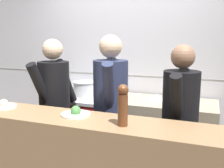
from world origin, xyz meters
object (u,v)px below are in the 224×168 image
(chef_sous, at_px, (111,110))
(chef_line, at_px, (180,123))
(pepper_mill, at_px, (123,104))
(plated_dish_main, at_px, (4,105))
(oven_range, at_px, (85,127))
(plated_dish_appetiser, at_px, (76,113))
(mixing_bowl_steel, at_px, (157,97))
(chef_head_cook, at_px, (55,106))
(stock_pot, at_px, (84,88))

(chef_sous, distance_m, chef_line, 0.69)
(pepper_mill, bearing_deg, plated_dish_main, 176.06)
(oven_range, bearing_deg, plated_dish_appetiser, -66.73)
(plated_dish_appetiser, bearing_deg, oven_range, 113.27)
(mixing_bowl_steel, relative_size, plated_dish_main, 0.84)
(mixing_bowl_steel, relative_size, chef_head_cook, 0.12)
(oven_range, xyz_separation_m, mixing_bowl_steel, (0.98, 0.04, 0.50))
(mixing_bowl_steel, xyz_separation_m, plated_dish_main, (-1.22, -1.27, 0.10))
(chef_sous, bearing_deg, chef_head_cook, 163.21)
(stock_pot, height_order, pepper_mill, pepper_mill)
(stock_pot, relative_size, chef_line, 0.19)
(plated_dish_main, distance_m, chef_sous, 1.03)
(chef_sous, bearing_deg, oven_range, 116.22)
(oven_range, bearing_deg, chef_line, -28.59)
(stock_pot, xyz_separation_m, plated_dish_appetiser, (0.53, -1.22, 0.05))
(stock_pot, xyz_separation_m, mixing_bowl_steel, (0.99, 0.03, -0.04))
(chef_head_cook, bearing_deg, mixing_bowl_steel, 47.08)
(oven_range, xyz_separation_m, stock_pot, (-0.01, 0.02, 0.55))
(oven_range, xyz_separation_m, plated_dish_main, (-0.24, -1.22, 0.60))
(chef_head_cook, height_order, chef_sous, chef_sous)
(plated_dish_main, distance_m, chef_line, 1.67)
(stock_pot, bearing_deg, chef_line, -28.99)
(chef_sous, height_order, chef_line, chef_sous)
(mixing_bowl_steel, distance_m, chef_head_cook, 1.25)
(chef_line, bearing_deg, chef_head_cook, -177.77)
(mixing_bowl_steel, height_order, chef_head_cook, chef_head_cook)
(oven_range, relative_size, mixing_bowl_steel, 4.49)
(plated_dish_main, relative_size, plated_dish_appetiser, 0.94)
(stock_pot, xyz_separation_m, chef_line, (1.35, -0.75, -0.09))
(chef_line, bearing_deg, chef_sous, -178.04)
(pepper_mill, xyz_separation_m, chef_head_cook, (-0.99, 0.60, -0.27))
(oven_range, bearing_deg, plated_dish_main, -101.32)
(chef_line, bearing_deg, stock_pot, 154.21)
(mixing_bowl_steel, relative_size, pepper_mill, 0.63)
(mixing_bowl_steel, height_order, plated_dish_appetiser, plated_dish_appetiser)
(plated_dish_main, xyz_separation_m, pepper_mill, (1.22, -0.08, 0.15))
(oven_range, distance_m, chef_line, 1.60)
(chef_line, bearing_deg, plated_dish_main, -159.58)
(mixing_bowl_steel, relative_size, chef_line, 0.12)
(mixing_bowl_steel, xyz_separation_m, chef_line, (0.36, -0.78, -0.04))
(chef_line, bearing_deg, pepper_mill, -119.26)
(plated_dish_main, bearing_deg, plated_dish_appetiser, 1.41)
(oven_range, xyz_separation_m, pepper_mill, (0.98, -1.31, 0.75))
(plated_dish_main, relative_size, chef_line, 0.15)
(oven_range, relative_size, plated_dish_main, 3.77)
(stock_pot, relative_size, chef_sous, 0.18)
(oven_range, distance_m, chef_sous, 1.09)
(plated_dish_appetiser, distance_m, chef_sous, 0.51)
(pepper_mill, height_order, chef_head_cook, chef_head_cook)
(mixing_bowl_steel, bearing_deg, chef_head_cook, -142.85)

